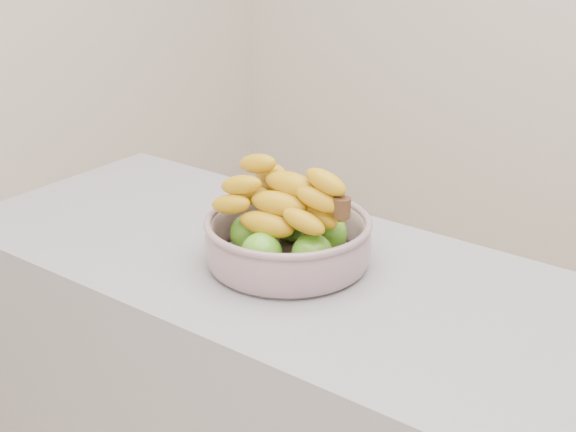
# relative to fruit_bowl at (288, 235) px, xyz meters

# --- Properties ---
(fruit_bowl) EXTENTS (0.32, 0.32, 0.19)m
(fruit_bowl) POSITION_rel_fruit_bowl_xyz_m (0.00, 0.00, 0.00)
(fruit_bowl) COLOR #A3B5C3
(fruit_bowl) RESTS_ON counter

